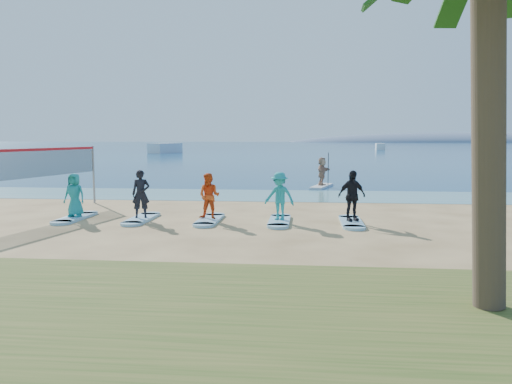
# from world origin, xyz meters

# --- Properties ---
(ground) EXTENTS (600.00, 600.00, 0.00)m
(ground) POSITION_xyz_m (0.00, 0.00, 0.00)
(ground) COLOR tan
(ground) RESTS_ON ground
(shallow_water) EXTENTS (600.00, 600.00, 0.00)m
(shallow_water) POSITION_xyz_m (0.00, 10.50, 0.01)
(shallow_water) COLOR teal
(shallow_water) RESTS_ON ground
(ocean) EXTENTS (600.00, 600.00, 0.00)m
(ocean) POSITION_xyz_m (0.00, 160.00, 0.01)
(ocean) COLOR navy
(ocean) RESTS_ON ground
(island_ridge) EXTENTS (220.00, 56.00, 18.00)m
(island_ridge) POSITION_xyz_m (95.00, 300.00, 0.00)
(island_ridge) COLOR slate
(island_ridge) RESTS_ON ground
(volleyball_net) EXTENTS (1.79, 8.93, 2.50)m
(volleyball_net) POSITION_xyz_m (-7.00, 2.47, 1.90)
(volleyball_net) COLOR gray
(volleyball_net) RESTS_ON ground
(paddleboard) EXTENTS (1.48, 3.08, 0.12)m
(paddleboard) POSITION_xyz_m (4.02, 14.86, 0.06)
(paddleboard) COLOR silver
(paddleboard) RESTS_ON ground
(paddleboarder) EXTENTS (1.02, 1.56, 1.61)m
(paddleboarder) POSITION_xyz_m (4.02, 14.86, 0.93)
(paddleboarder) COLOR tan
(paddleboarder) RESTS_ON paddleboard
(boat_offshore_a) EXTENTS (4.90, 8.07, 1.81)m
(boat_offshore_a) POSITION_xyz_m (-22.77, 76.40, 0.00)
(boat_offshore_a) COLOR silver
(boat_offshore_a) RESTS_ON ground
(boat_offshore_b) EXTENTS (2.48, 6.53, 1.49)m
(boat_offshore_b) POSITION_xyz_m (20.42, 105.25, 0.00)
(boat_offshore_b) COLOR silver
(boat_offshore_b) RESTS_ON ground
(surfboard_0) EXTENTS (0.70, 2.20, 0.09)m
(surfboard_0) POSITION_xyz_m (-5.02, 2.67, 0.04)
(surfboard_0) COLOR #8BBFD7
(surfboard_0) RESTS_ON ground
(student_0) EXTENTS (0.77, 0.52, 1.52)m
(student_0) POSITION_xyz_m (-5.02, 2.67, 0.85)
(student_0) COLOR teal
(student_0) RESTS_ON surfboard_0
(surfboard_1) EXTENTS (0.70, 2.20, 0.09)m
(surfboard_1) POSITION_xyz_m (-2.61, 2.67, 0.04)
(surfboard_1) COLOR #8BBFD7
(surfboard_1) RESTS_ON ground
(student_1) EXTENTS (0.69, 0.55, 1.66)m
(student_1) POSITION_xyz_m (-2.61, 2.67, 0.92)
(student_1) COLOR black
(student_1) RESTS_ON surfboard_1
(surfboard_2) EXTENTS (0.70, 2.20, 0.09)m
(surfboard_2) POSITION_xyz_m (-0.21, 2.67, 0.04)
(surfboard_2) COLOR #8BBFD7
(surfboard_2) RESTS_ON ground
(student_2) EXTENTS (0.85, 0.71, 1.56)m
(student_2) POSITION_xyz_m (-0.21, 2.67, 0.87)
(student_2) COLOR #DA4A17
(student_2) RESTS_ON surfboard_2
(surfboard_3) EXTENTS (0.70, 2.20, 0.09)m
(surfboard_3) POSITION_xyz_m (2.20, 2.67, 0.04)
(surfboard_3) COLOR #8BBFD7
(surfboard_3) RESTS_ON ground
(student_3) EXTENTS (1.18, 0.90, 1.62)m
(student_3) POSITION_xyz_m (2.20, 2.67, 0.90)
(student_3) COLOR teal
(student_3) RESTS_ON surfboard_3
(surfboard_4) EXTENTS (0.70, 2.20, 0.09)m
(surfboard_4) POSITION_xyz_m (4.60, 2.67, 0.04)
(surfboard_4) COLOR #8BBFD7
(surfboard_4) RESTS_ON ground
(student_4) EXTENTS (1.07, 0.78, 1.69)m
(student_4) POSITION_xyz_m (4.60, 2.67, 0.94)
(student_4) COLOR black
(student_4) RESTS_ON surfboard_4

